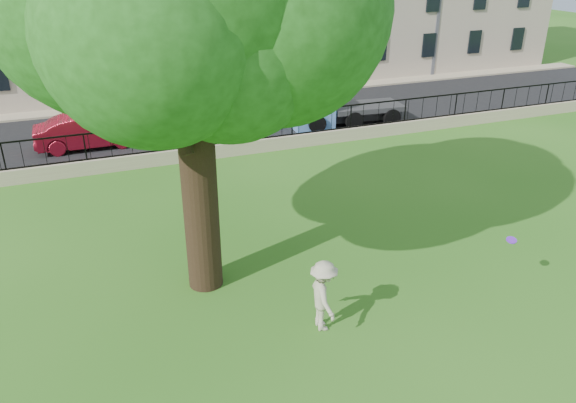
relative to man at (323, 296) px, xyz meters
name	(u,v)px	position (x,y,z in m)	size (l,w,h in m)	color
ground	(355,300)	(1.30, 0.75, -0.92)	(120.00, 120.00, 0.00)	#286417
retaining_wall	(230,149)	(1.30, 12.75, -0.62)	(50.00, 0.40, 0.60)	tan
iron_railing	(229,131)	(1.30, 12.75, 0.23)	(50.00, 0.05, 1.13)	black
street	(205,126)	(1.30, 17.45, -0.92)	(60.00, 9.00, 0.01)	black
sidewalk	(184,101)	(1.30, 22.65, -0.86)	(60.00, 1.40, 0.12)	tan
man	(323,296)	(0.00, 0.00, 0.00)	(1.19, 0.69, 1.85)	#BBB298
frisbee	(511,240)	(5.15, -0.42, 0.71)	(0.27, 0.27, 0.03)	#6A25D2
red_sedan	(89,131)	(-4.39, 16.15, -0.14)	(1.66, 4.75, 1.57)	maroon
white_van	(222,111)	(1.93, 16.15, 0.16)	(5.16, 2.01, 2.17)	silver
blue_truck	(344,102)	(8.17, 15.15, 0.24)	(5.57, 1.98, 2.34)	#619AE5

